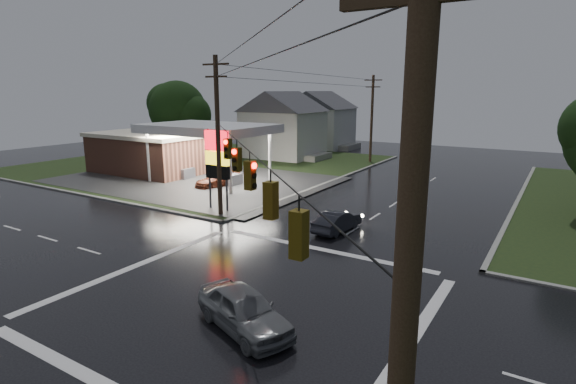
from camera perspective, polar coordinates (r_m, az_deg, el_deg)
The scene contains 14 objects.
ground at distance 19.90m, azimuth -5.13°, elevation -13.21°, with size 120.00×120.00×0.00m, color black.
grass_nw at distance 55.24m, azimuth -10.62°, elevation 3.54°, with size 36.00×36.00×0.08m, color #1D3115.
gas_station at distance 50.23m, azimuth -15.31°, elevation 5.29°, with size 26.20×18.00×5.60m.
pylon_sign at distance 33.00m, azimuth -8.98°, elevation 4.45°, with size 2.00×0.35×6.00m.
utility_pole_nw at distance 31.40m, azimuth -8.89°, elevation 7.18°, with size 2.20×0.32×11.00m.
utility_pole_se at distance 5.76m, azimuth 14.35°, elevation -18.90°, with size 2.20×0.32×11.00m.
utility_pole_n at distance 56.15m, azimuth 10.59°, elevation 9.27°, with size 2.20×0.32×10.50m.
traffic_signals at distance 18.00m, azimuth -5.52°, elevation 5.63°, with size 26.87×26.87×1.47m.
house_near at distance 59.60m, azimuth -0.59°, elevation 8.65°, with size 11.05×8.48×8.60m.
house_far at distance 70.48m, azimuth 4.00°, elevation 9.26°, with size 11.05×8.48×8.60m.
tree_nw_behind at distance 62.92m, azimuth -13.76°, elevation 10.13°, with size 8.93×7.60×10.00m.
car_north at distance 28.47m, azimuth 6.26°, elevation -3.68°, with size 1.42×4.08×1.34m, color #22232B.
car_crossing at distance 17.21m, azimuth -5.62°, elevation -14.66°, with size 1.87×4.65×1.58m, color slate.
car_pump at distance 41.92m, azimuth -9.00°, elevation 1.52°, with size 1.75×4.31×1.25m, color #5B2515.
Camera 1 is at (10.84, -14.23, 8.71)m, focal length 28.00 mm.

